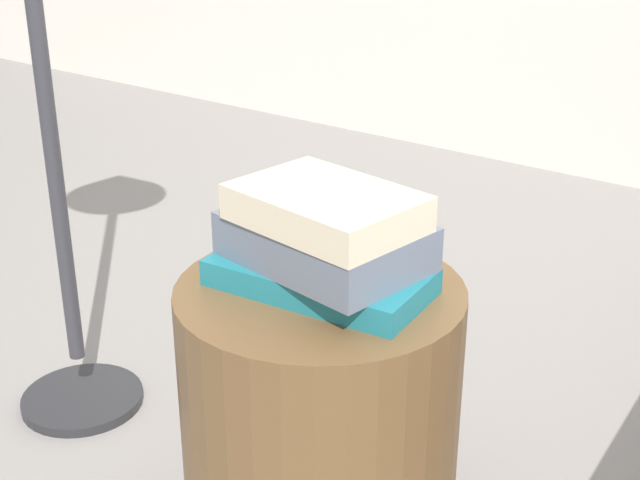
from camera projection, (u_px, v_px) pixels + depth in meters
side_table at (320, 430)px, 1.35m from camera, size 0.41×0.41×0.47m
book_teal at (319, 276)px, 1.25m from camera, size 0.31×0.18×0.04m
book_slate at (323, 240)px, 1.24m from camera, size 0.29×0.22×0.06m
book_cream at (327, 207)px, 1.20m from camera, size 0.26×0.20×0.05m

